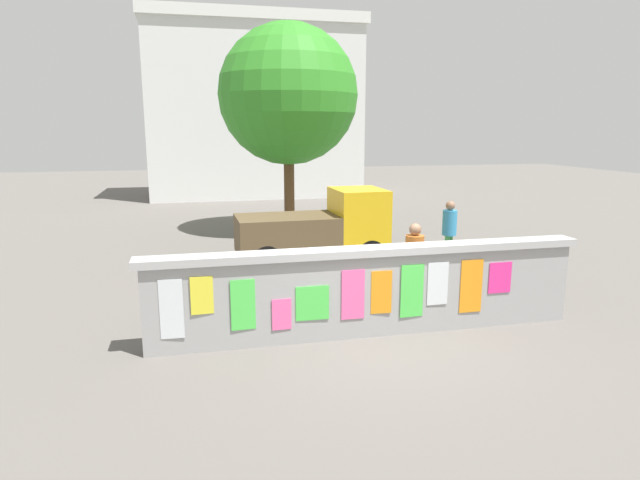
{
  "coord_description": "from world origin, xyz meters",
  "views": [
    {
      "loc": [
        -2.7,
        -7.97,
        3.3
      ],
      "look_at": [
        -0.19,
        2.69,
        1.04
      ],
      "focal_mm": 30.41,
      "sensor_mm": 36.0,
      "label": 1
    }
  ],
  "objects_px": {
    "bicycle_near": "(477,274)",
    "auto_rickshaw_truck": "(319,229)",
    "person_walking": "(414,258)",
    "tree_roadside": "(288,95)",
    "person_bystander": "(449,227)",
    "motorcycle": "(224,294)"
  },
  "relations": [
    {
      "from": "motorcycle",
      "to": "bicycle_near",
      "type": "xyz_separation_m",
      "value": [
        5.17,
        0.5,
        -0.1
      ]
    },
    {
      "from": "tree_roadside",
      "to": "person_walking",
      "type": "bearing_deg",
      "value": -83.97
    },
    {
      "from": "auto_rickshaw_truck",
      "to": "person_walking",
      "type": "xyz_separation_m",
      "value": [
        0.92,
        -3.68,
        0.09
      ]
    },
    {
      "from": "auto_rickshaw_truck",
      "to": "person_walking",
      "type": "relative_size",
      "value": 2.24
    },
    {
      "from": "auto_rickshaw_truck",
      "to": "person_bystander",
      "type": "height_order",
      "value": "auto_rickshaw_truck"
    },
    {
      "from": "bicycle_near",
      "to": "tree_roadside",
      "type": "height_order",
      "value": "tree_roadside"
    },
    {
      "from": "person_bystander",
      "to": "tree_roadside",
      "type": "bearing_deg",
      "value": 117.77
    },
    {
      "from": "person_walking",
      "to": "tree_roadside",
      "type": "height_order",
      "value": "tree_roadside"
    },
    {
      "from": "motorcycle",
      "to": "person_bystander",
      "type": "relative_size",
      "value": 1.16
    },
    {
      "from": "auto_rickshaw_truck",
      "to": "motorcycle",
      "type": "distance_m",
      "value": 4.26
    },
    {
      "from": "person_walking",
      "to": "tree_roadside",
      "type": "distance_m",
      "value": 8.88
    },
    {
      "from": "tree_roadside",
      "to": "bicycle_near",
      "type": "bearing_deg",
      "value": -70.7
    },
    {
      "from": "person_walking",
      "to": "motorcycle",
      "type": "bearing_deg",
      "value": 175.63
    },
    {
      "from": "bicycle_near",
      "to": "auto_rickshaw_truck",
      "type": "bearing_deg",
      "value": 132.38
    },
    {
      "from": "person_walking",
      "to": "tree_roadside",
      "type": "relative_size",
      "value": 0.25
    },
    {
      "from": "motorcycle",
      "to": "person_bystander",
      "type": "height_order",
      "value": "person_bystander"
    },
    {
      "from": "motorcycle",
      "to": "tree_roadside",
      "type": "height_order",
      "value": "tree_roadside"
    },
    {
      "from": "auto_rickshaw_truck",
      "to": "motorcycle",
      "type": "xyz_separation_m",
      "value": [
        -2.51,
        -3.41,
        -0.44
      ]
    },
    {
      "from": "auto_rickshaw_truck",
      "to": "tree_roadside",
      "type": "distance_m",
      "value": 5.66
    },
    {
      "from": "bicycle_near",
      "to": "person_walking",
      "type": "xyz_separation_m",
      "value": [
        -1.73,
        -0.77,
        0.62
      ]
    },
    {
      "from": "auto_rickshaw_truck",
      "to": "bicycle_near",
      "type": "height_order",
      "value": "auto_rickshaw_truck"
    },
    {
      "from": "auto_rickshaw_truck",
      "to": "person_bystander",
      "type": "xyz_separation_m",
      "value": [
        2.95,
        -1.0,
        0.09
      ]
    }
  ]
}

